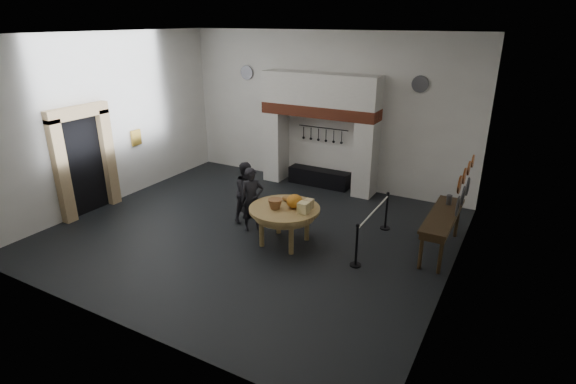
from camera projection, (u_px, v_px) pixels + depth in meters
The scene contains 39 objects.
floor at pixel (253, 232), 10.77m from camera, with size 9.00×8.00×0.02m, color black.
ceiling at pixel (246, 34), 9.14m from camera, with size 9.00×8.00×0.02m, color silver.
wall_back at pixel (325, 111), 13.22m from camera, with size 9.00×0.02×4.50m, color silver.
wall_front at pixel (101, 201), 6.70m from camera, with size 9.00×0.02×4.50m, color silver.
wall_left at pixel (109, 120), 11.99m from camera, with size 0.02×8.00×4.50m, color silver.
wall_right at pixel (462, 172), 7.93m from camera, with size 0.02×8.00×4.50m, color silver.
chimney_pier_left at pixel (276, 146), 14.03m from camera, with size 0.55×0.70×2.15m, color silver.
chimney_pier_right at pixel (366, 159), 12.69m from camera, with size 0.55×0.70×2.15m, color silver.
hearth_brick_band at pixel (320, 111), 12.91m from camera, with size 3.50×0.72×0.32m, color #9E442B.
chimney_hood at pixel (320, 89), 12.69m from camera, with size 3.50×0.70×0.90m, color silver.
iron_range at pixel (319, 177), 13.72m from camera, with size 1.90×0.45×0.50m, color black.
utensil_rail at pixel (323, 128), 13.34m from camera, with size 0.02×0.02×1.60m, color black.
door_recess at pixel (84, 166), 11.52m from camera, with size 0.04×1.10×2.50m, color black.
door_jamb_near at pixel (62, 172), 10.89m from camera, with size 0.22×0.30×2.60m, color tan.
door_jamb_far at pixel (108, 158), 12.03m from camera, with size 0.22×0.30×2.60m, color tan.
door_lintel at pixel (77, 112), 10.97m from camera, with size 0.22×1.70×0.30m, color tan.
wall_plaque at pixel (136, 138), 12.85m from camera, with size 0.05×0.34×0.44m, color gold.
work_table at pixel (284, 209), 9.96m from camera, with size 1.59×1.59×0.07m, color tan.
pumpkin at pixel (295, 201), 9.89m from camera, with size 0.36×0.36×0.31m, color orange.
cheese_block_big at pixel (304, 208), 9.64m from camera, with size 0.22×0.22×0.24m, color #E5D289.
cheese_block_small at pixel (309, 204), 9.90m from camera, with size 0.18×0.18×0.20m, color #D1B67D.
wicker_basket at pixel (275, 204), 9.86m from camera, with size 0.32×0.32×0.22m, color #955B36.
bread_loaf at pixel (288, 199), 10.26m from camera, with size 0.31×0.18×0.13m, color #AB6F3D.
visitor_near at pixel (252, 200), 10.64m from camera, with size 0.57×0.37×1.56m, color black.
visitor_far at pixel (247, 192), 11.15m from camera, with size 0.74×0.58×1.53m, color black.
side_table at pixel (443, 215), 9.57m from camera, with size 0.55×2.20×0.06m, color #3A2915.
pewter_jug at pixel (449, 200), 10.01m from camera, with size 0.12×0.12×0.22m, color #48484C.
copper_pan_a at pixel (460, 185), 8.22m from camera, with size 0.34×0.34×0.03m, color #C6662D.
copper_pan_b at pixel (465, 176), 8.67m from camera, with size 0.32×0.32×0.03m, color #C6662D.
copper_pan_c at pixel (469, 168), 9.11m from camera, with size 0.30×0.30×0.03m, color #C6662D.
copper_pan_d at pixel (473, 161), 9.56m from camera, with size 0.28×0.28×0.03m, color #C6662D.
pewter_plate_left at pixel (458, 206), 8.56m from camera, with size 0.40×0.40×0.03m, color #4C4C51.
pewter_plate_mid at pixel (463, 196), 9.05m from camera, with size 0.40×0.40×0.03m, color #4C4C51.
pewter_plate_right at pixel (468, 187), 9.54m from camera, with size 0.40×0.40×0.03m, color #4C4C51.
pewter_plate_back_left at pixel (247, 73), 14.06m from camera, with size 0.44×0.44×0.03m, color #4C4C51.
pewter_plate_back_right at pixel (420, 84), 11.63m from camera, with size 0.44×0.44×0.03m, color #4C4C51.
barrier_post_near at pixel (357, 246), 9.15m from camera, with size 0.05×0.05×0.90m, color black.
barrier_post_far at pixel (386, 212), 10.78m from camera, with size 0.05×0.05×0.90m, color black.
barrier_rope at pixel (374, 211), 9.82m from camera, with size 0.04×0.04×2.00m, color white.
Camera 1 is at (5.44, -8.07, 4.80)m, focal length 28.00 mm.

